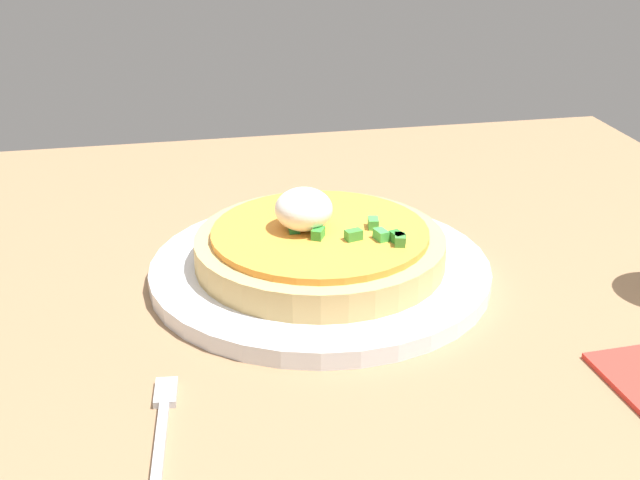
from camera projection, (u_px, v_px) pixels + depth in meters
dining_table at (364, 326)px, 63.69cm from camera, size 90.93×85.49×2.30cm
plate at (320, 270)px, 68.13cm from camera, size 27.38×27.38×1.40cm
pizza at (319, 245)px, 67.19cm from camera, size 20.06×20.06×6.25cm
fork at (163, 421)px, 50.55cm from camera, size 10.97×2.06×0.50cm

